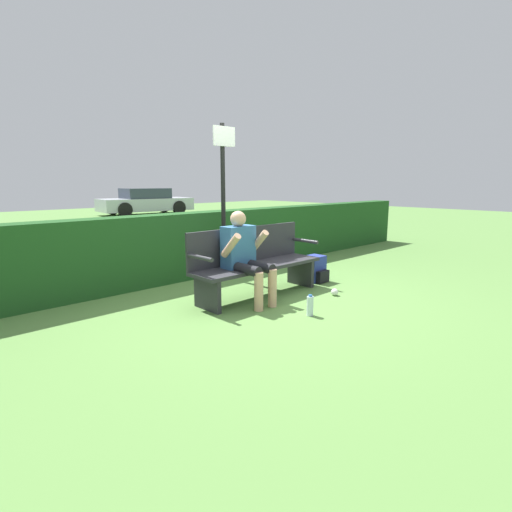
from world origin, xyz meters
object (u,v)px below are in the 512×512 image
object	(u,v)px
parked_car	(145,202)
signpost	(223,190)
backpack	(315,269)
park_bench	(255,262)
person_seated	(244,253)
water_bottle	(310,306)

from	to	relation	value
parked_car	signpost	bearing A→B (deg)	-106.84
backpack	signpost	distance (m)	1.88
signpost	parked_car	world-z (taller)	signpost
backpack	parked_car	distance (m)	14.24
park_bench	backpack	bearing A→B (deg)	-4.20
person_seated	backpack	xyz separation A→B (m)	(1.52, 0.05, -0.45)
person_seated	signpost	size ratio (longest dim) A/B	0.49
water_bottle	signpost	world-z (taller)	signpost
backpack	signpost	world-z (taller)	signpost
park_bench	water_bottle	world-z (taller)	park_bench
person_seated	backpack	size ratio (longest dim) A/B	2.92
park_bench	person_seated	distance (m)	0.39
park_bench	parked_car	world-z (taller)	parked_car
park_bench	person_seated	size ratio (longest dim) A/B	1.69
person_seated	parked_car	distance (m)	14.83
water_bottle	parked_car	distance (m)	15.62
park_bench	parked_car	distance (m)	14.58
park_bench	signpost	distance (m)	1.45
water_bottle	backpack	bearing A→B (deg)	36.16
backpack	water_bottle	world-z (taller)	backpack
park_bench	water_bottle	distance (m)	1.13
signpost	water_bottle	bearing A→B (deg)	-102.29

